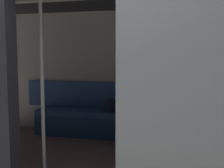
# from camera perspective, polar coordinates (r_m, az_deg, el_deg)

# --- Properties ---
(train_car) EXTENTS (6.40, 2.71, 2.19)m
(train_car) POSITION_cam_1_polar(r_m,az_deg,el_deg) (3.43, -2.79, 7.81)
(train_car) COLOR #ADAFB5
(train_car) RESTS_ON ground_plane
(bench_seat) EXTENTS (2.86, 0.44, 0.43)m
(bench_seat) POSITION_cam_1_polar(r_m,az_deg,el_deg) (4.51, 1.73, -6.98)
(bench_seat) COLOR #38609E
(bench_seat) RESTS_ON ground_plane
(person_seated) EXTENTS (0.55, 0.69, 1.16)m
(person_seated) POSITION_cam_1_polar(r_m,az_deg,el_deg) (4.36, 4.78, -3.13)
(person_seated) COLOR silver
(person_seated) RESTS_ON ground_plane
(handbag) EXTENTS (0.26, 0.15, 0.17)m
(handbag) POSITION_cam_1_polar(r_m,az_deg,el_deg) (4.54, 0.23, -4.53)
(handbag) COLOR #262D4C
(handbag) RESTS_ON bench_seat
(book) EXTENTS (0.23, 0.26, 0.03)m
(book) POSITION_cam_1_polar(r_m,az_deg,el_deg) (4.45, 9.08, -5.73)
(book) COLOR silver
(book) RESTS_ON bench_seat
(grab_pole_door) EXTENTS (0.04, 0.04, 2.05)m
(grab_pole_door) POSITION_cam_1_polar(r_m,az_deg,el_deg) (2.85, -13.96, -0.52)
(grab_pole_door) COLOR silver
(grab_pole_door) RESTS_ON ground_plane
(grab_pole_far) EXTENTS (0.04, 0.04, 2.05)m
(grab_pole_far) POSITION_cam_1_polar(r_m,az_deg,el_deg) (2.64, 2.19, -0.86)
(grab_pole_far) COLOR silver
(grab_pole_far) RESTS_ON ground_plane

